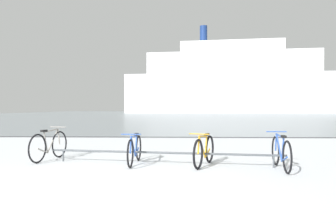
% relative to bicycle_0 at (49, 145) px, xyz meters
% --- Properties ---
extents(ground, '(80.00, 132.00, 0.08)m').
position_rel_bicycle_0_xyz_m(ground, '(1.75, 50.63, -0.42)').
color(ground, silver).
extents(bike_rack, '(5.62, 0.86, 0.31)m').
position_rel_bicycle_0_xyz_m(bike_rack, '(2.96, -0.54, -0.11)').
color(bike_rack, '#4C5156').
rests_on(bike_rack, ground).
extents(bicycle_0, '(0.50, 1.67, 0.85)m').
position_rel_bicycle_0_xyz_m(bicycle_0, '(0.00, 0.00, 0.00)').
color(bicycle_0, black).
rests_on(bicycle_0, ground).
extents(bicycle_1, '(0.46, 1.73, 0.76)m').
position_rel_bicycle_0_xyz_m(bicycle_1, '(2.29, -0.50, -0.04)').
color(bicycle_1, black).
rests_on(bicycle_1, ground).
extents(bicycle_2, '(0.67, 1.56, 0.78)m').
position_rel_bicycle_0_xyz_m(bicycle_2, '(3.94, -0.70, -0.03)').
color(bicycle_2, black).
rests_on(bicycle_2, ground).
extents(bicycle_3, '(0.46, 1.72, 0.81)m').
position_rel_bicycle_0_xyz_m(bicycle_3, '(5.60, -1.06, -0.02)').
color(bicycle_3, black).
rests_on(bicycle_3, ground).
extents(ferry_ship, '(54.02, 16.58, 21.31)m').
position_rel_bicycle_0_xyz_m(ferry_ship, '(16.57, 72.60, 6.76)').
color(ferry_ship, silver).
rests_on(ferry_ship, ground).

